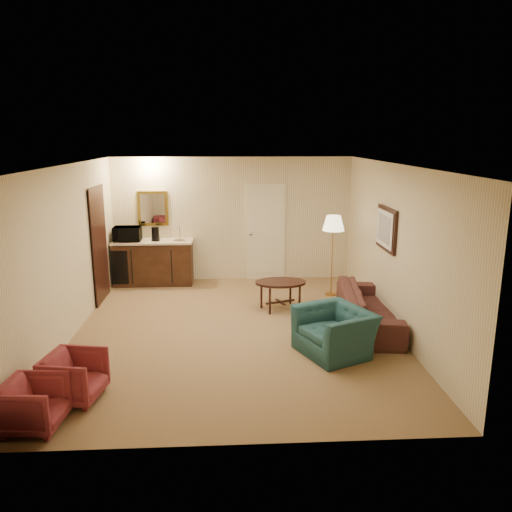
{
  "coord_description": "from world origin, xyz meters",
  "views": [
    {
      "loc": [
        -0.09,
        -7.41,
        3.01
      ],
      "look_at": [
        0.36,
        0.5,
        1.1
      ],
      "focal_mm": 35.0,
      "sensor_mm": 36.0,
      "label": 1
    }
  ],
  "objects_px": {
    "rose_chair_far": "(34,402)",
    "microwave": "(127,232)",
    "wetbar_cabinet": "(154,262)",
    "rose_chair_near": "(74,374)",
    "floor_lamp": "(332,255)",
    "coffee_table": "(280,295)",
    "coffee_maker": "(155,234)",
    "sofa": "(369,302)",
    "waste_bin": "(185,277)",
    "teal_armchair": "(335,324)"
  },
  "relations": [
    {
      "from": "rose_chair_far",
      "to": "waste_bin",
      "type": "bearing_deg",
      "value": -7.73
    },
    {
      "from": "sofa",
      "to": "coffee_maker",
      "type": "bearing_deg",
      "value": 62.6
    },
    {
      "from": "rose_chair_near",
      "to": "waste_bin",
      "type": "bearing_deg",
      "value": -0.86
    },
    {
      "from": "sofa",
      "to": "coffee_table",
      "type": "xyz_separation_m",
      "value": [
        -1.33,
        0.9,
        -0.16
      ]
    },
    {
      "from": "rose_chair_near",
      "to": "coffee_maker",
      "type": "relative_size",
      "value": 2.18
    },
    {
      "from": "coffee_table",
      "to": "wetbar_cabinet",
      "type": "bearing_deg",
      "value": 145.15
    },
    {
      "from": "teal_armchair",
      "to": "coffee_table",
      "type": "bearing_deg",
      "value": 172.1
    },
    {
      "from": "wetbar_cabinet",
      "to": "microwave",
      "type": "xyz_separation_m",
      "value": [
        -0.5,
        -0.02,
        0.64
      ]
    },
    {
      "from": "wetbar_cabinet",
      "to": "microwave",
      "type": "bearing_deg",
      "value": -177.22
    },
    {
      "from": "rose_chair_far",
      "to": "coffee_table",
      "type": "distance_m",
      "value": 4.65
    },
    {
      "from": "waste_bin",
      "to": "rose_chair_far",
      "type": "bearing_deg",
      "value": -102.41
    },
    {
      "from": "rose_chair_near",
      "to": "coffee_table",
      "type": "height_order",
      "value": "rose_chair_near"
    },
    {
      "from": "microwave",
      "to": "rose_chair_far",
      "type": "bearing_deg",
      "value": -89.6
    },
    {
      "from": "waste_bin",
      "to": "coffee_maker",
      "type": "relative_size",
      "value": 1.04
    },
    {
      "from": "rose_chair_near",
      "to": "sofa",
      "type": "bearing_deg",
      "value": -52.51
    },
    {
      "from": "sofa",
      "to": "waste_bin",
      "type": "xyz_separation_m",
      "value": [
        -3.15,
        2.55,
        -0.27
      ]
    },
    {
      "from": "rose_chair_near",
      "to": "floor_lamp",
      "type": "relative_size",
      "value": 0.4
    },
    {
      "from": "coffee_table",
      "to": "waste_bin",
      "type": "xyz_separation_m",
      "value": [
        -1.82,
        1.65,
        -0.11
      ]
    },
    {
      "from": "coffee_table",
      "to": "microwave",
      "type": "relative_size",
      "value": 1.65
    },
    {
      "from": "coffee_maker",
      "to": "sofa",
      "type": "bearing_deg",
      "value": -17.87
    },
    {
      "from": "rose_chair_far",
      "to": "coffee_maker",
      "type": "bearing_deg",
      "value": -1.48
    },
    {
      "from": "teal_armchair",
      "to": "rose_chair_far",
      "type": "distance_m",
      "value": 3.92
    },
    {
      "from": "sofa",
      "to": "coffee_table",
      "type": "distance_m",
      "value": 1.61
    },
    {
      "from": "teal_armchair",
      "to": "coffee_maker",
      "type": "distance_m",
      "value": 4.7
    },
    {
      "from": "teal_armchair",
      "to": "coffee_table",
      "type": "height_order",
      "value": "teal_armchair"
    },
    {
      "from": "coffee_table",
      "to": "rose_chair_far",
      "type": "bearing_deg",
      "value": -129.71
    },
    {
      "from": "wetbar_cabinet",
      "to": "sofa",
      "type": "relative_size",
      "value": 0.77
    },
    {
      "from": "rose_chair_far",
      "to": "coffee_table",
      "type": "xyz_separation_m",
      "value": [
        2.97,
        3.58,
        -0.04
      ]
    },
    {
      "from": "rose_chair_far",
      "to": "microwave",
      "type": "bearing_deg",
      "value": 4.68
    },
    {
      "from": "wetbar_cabinet",
      "to": "coffee_table",
      "type": "distance_m",
      "value": 3.02
    },
    {
      "from": "rose_chair_far",
      "to": "microwave",
      "type": "relative_size",
      "value": 1.11
    },
    {
      "from": "microwave",
      "to": "coffee_maker",
      "type": "height_order",
      "value": "microwave"
    },
    {
      "from": "floor_lamp",
      "to": "microwave",
      "type": "relative_size",
      "value": 2.89
    },
    {
      "from": "sofa",
      "to": "microwave",
      "type": "distance_m",
      "value": 5.07
    },
    {
      "from": "wetbar_cabinet",
      "to": "coffee_maker",
      "type": "relative_size",
      "value": 5.67
    },
    {
      "from": "coffee_table",
      "to": "teal_armchair",
      "type": "bearing_deg",
      "value": -73.35
    },
    {
      "from": "sofa",
      "to": "rose_chair_far",
      "type": "distance_m",
      "value": 5.07
    },
    {
      "from": "wetbar_cabinet",
      "to": "waste_bin",
      "type": "xyz_separation_m",
      "value": [
        0.65,
        -0.07,
        -0.31
      ]
    },
    {
      "from": "coffee_table",
      "to": "floor_lamp",
      "type": "bearing_deg",
      "value": 36.08
    },
    {
      "from": "rose_chair_near",
      "to": "floor_lamp",
      "type": "xyz_separation_m",
      "value": [
        3.79,
        3.78,
        0.47
      ]
    },
    {
      "from": "wetbar_cabinet",
      "to": "rose_chair_near",
      "type": "height_order",
      "value": "wetbar_cabinet"
    },
    {
      "from": "wetbar_cabinet",
      "to": "waste_bin",
      "type": "distance_m",
      "value": 0.72
    },
    {
      "from": "sofa",
      "to": "waste_bin",
      "type": "bearing_deg",
      "value": 58.42
    },
    {
      "from": "rose_chair_far",
      "to": "sofa",
      "type": "bearing_deg",
      "value": -53.44
    },
    {
      "from": "wetbar_cabinet",
      "to": "rose_chair_far",
      "type": "relative_size",
      "value": 2.74
    },
    {
      "from": "coffee_table",
      "to": "floor_lamp",
      "type": "height_order",
      "value": "floor_lamp"
    },
    {
      "from": "teal_armchair",
      "to": "sofa",
      "type": "bearing_deg",
      "value": 118.13
    },
    {
      "from": "sofa",
      "to": "rose_chair_far",
      "type": "relative_size",
      "value": 3.57
    },
    {
      "from": "coffee_table",
      "to": "microwave",
      "type": "xyz_separation_m",
      "value": [
        -2.97,
        1.7,
        0.85
      ]
    },
    {
      "from": "coffee_maker",
      "to": "wetbar_cabinet",
      "type": "bearing_deg",
      "value": 176.55
    }
  ]
}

